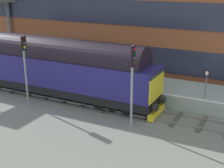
{
  "coord_description": "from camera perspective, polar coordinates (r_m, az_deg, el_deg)",
  "views": [
    {
      "loc": [
        -19.23,
        -10.9,
        8.98
      ],
      "look_at": [
        0.2,
        -1.0,
        1.69
      ],
      "focal_mm": 51.82,
      "sensor_mm": 36.0,
      "label": 1
    }
  ],
  "objects": [
    {
      "name": "ground_plane",
      "position": [
        23.86,
        -2.36,
        -3.64
      ],
      "size": [
        140.0,
        140.0,
        0.0
      ],
      "primitive_type": "plane",
      "color": "slate",
      "rests_on": "ground"
    },
    {
      "name": "track_main",
      "position": [
        23.84,
        -2.36,
        -3.52
      ],
      "size": [
        2.5,
        60.0,
        0.15
      ],
      "color": "slate",
      "rests_on": "ground"
    },
    {
      "name": "station_platform",
      "position": [
        26.68,
        1.41,
        -0.05
      ],
      "size": [
        4.0,
        44.0,
        1.01
      ],
      "color": "#95A79F",
      "rests_on": "ground"
    },
    {
      "name": "diesel_locomotive",
      "position": [
        25.92,
        -12.57,
        3.53
      ],
      "size": [
        2.74,
        19.65,
        4.68
      ],
      "color": "black",
      "rests_on": "ground"
    },
    {
      "name": "signal_post_mid",
      "position": [
        19.25,
        3.63,
        1.48
      ],
      "size": [
        0.44,
        0.22,
        5.19
      ],
      "color": "gray",
      "rests_on": "ground"
    },
    {
      "name": "signal_post_far",
      "position": [
        23.69,
        -15.11,
        3.77
      ],
      "size": [
        0.44,
        0.22,
        5.06
      ],
      "color": "gray",
      "rests_on": "ground"
    },
    {
      "name": "platform_number_sign",
      "position": [
        22.62,
        16.3,
        0.65
      ],
      "size": [
        0.1,
        0.44,
        2.01
      ],
      "color": "slate",
      "rests_on": "station_platform"
    },
    {
      "name": "waiting_passenger",
      "position": [
        25.3,
        6.4,
        2.34
      ],
      "size": [
        0.44,
        0.48,
        1.64
      ],
      "rotation": [
        0.0,
        0.0,
        1.18
      ],
      "color": "#2E373E",
      "rests_on": "station_platform"
    }
  ]
}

